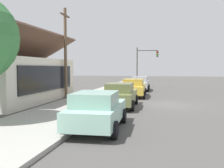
# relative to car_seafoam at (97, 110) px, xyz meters

# --- Properties ---
(ground_plane) EXTENTS (120.00, 120.00, 0.00)m
(ground_plane) POSITION_rel_car_seafoam_xyz_m (7.82, -2.79, -0.81)
(ground_plane) COLOR #4C4947
(sidewalk_curb) EXTENTS (60.00, 4.20, 0.16)m
(sidewalk_curb) POSITION_rel_car_seafoam_xyz_m (7.82, 2.81, -0.73)
(sidewalk_curb) COLOR #A3A099
(sidewalk_curb) RESTS_ON ground
(car_seafoam) EXTENTS (4.39, 2.19, 1.59)m
(car_seafoam) POSITION_rel_car_seafoam_xyz_m (0.00, 0.00, 0.00)
(car_seafoam) COLOR #9ED1BC
(car_seafoam) RESTS_ON ground
(car_olive) EXTENTS (4.54, 2.10, 1.59)m
(car_olive) POSITION_rel_car_seafoam_xyz_m (5.91, 0.06, 0.00)
(car_olive) COLOR olive
(car_olive) RESTS_ON ground
(car_mustard) EXTENTS (4.92, 2.24, 1.59)m
(car_mustard) POSITION_rel_car_seafoam_xyz_m (12.04, -0.06, 0.00)
(car_mustard) COLOR gold
(car_mustard) RESTS_ON ground
(car_silver) EXTENTS (4.54, 2.14, 1.59)m
(car_silver) POSITION_rel_car_seafoam_xyz_m (18.04, -0.02, 0.00)
(car_silver) COLOR silver
(car_silver) RESTS_ON ground
(storefront_building) EXTENTS (10.71, 7.37, 5.27)m
(storefront_building) POSITION_rel_car_seafoam_xyz_m (7.15, 9.19, 0.97)
(storefront_building) COLOR silver
(storefront_building) RESTS_ON ground
(traffic_light_main) EXTENTS (0.37, 2.79, 5.20)m
(traffic_light_main) POSITION_rel_car_seafoam_xyz_m (22.59, -0.25, 2.68)
(traffic_light_main) COLOR #383833
(traffic_light_main) RESTS_ON ground
(utility_pole_wooden) EXTENTS (1.80, 0.24, 7.50)m
(utility_pole_wooden) POSITION_rel_car_seafoam_xyz_m (9.75, 5.41, 3.11)
(utility_pole_wooden) COLOR brown
(utility_pole_wooden) RESTS_ON ground
(fire_hydrant_red) EXTENTS (0.22, 0.22, 0.71)m
(fire_hydrant_red) POSITION_rel_car_seafoam_xyz_m (9.09, 1.41, -0.32)
(fire_hydrant_red) COLOR red
(fire_hydrant_red) RESTS_ON sidewalk_curb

